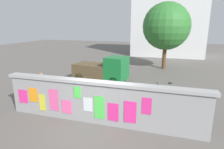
{
  "coord_description": "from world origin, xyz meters",
  "views": [
    {
      "loc": [
        2.55,
        -6.52,
        3.8
      ],
      "look_at": [
        -0.41,
        2.95,
        1.24
      ],
      "focal_mm": 30.8,
      "sensor_mm": 36.0,
      "label": 1
    }
  ],
  "objects_px": {
    "auto_rickshaw_truck": "(103,70)",
    "person_walking": "(42,85)",
    "motorcycle": "(77,96)",
    "bicycle_near": "(166,93)",
    "bicycle_far": "(126,104)",
    "tree_roadside": "(166,26)"
  },
  "relations": [
    {
      "from": "bicycle_far",
      "to": "tree_roadside",
      "type": "height_order",
      "value": "tree_roadside"
    },
    {
      "from": "auto_rickshaw_truck",
      "to": "motorcycle",
      "type": "bearing_deg",
      "value": -89.41
    },
    {
      "from": "bicycle_far",
      "to": "tree_roadside",
      "type": "xyz_separation_m",
      "value": [
        1.18,
        9.69,
        3.33
      ]
    },
    {
      "from": "motorcycle",
      "to": "tree_roadside",
      "type": "relative_size",
      "value": 0.33
    },
    {
      "from": "bicycle_far",
      "to": "person_walking",
      "type": "relative_size",
      "value": 1.05
    },
    {
      "from": "auto_rickshaw_truck",
      "to": "motorcycle",
      "type": "distance_m",
      "value": 3.87
    },
    {
      "from": "motorcycle",
      "to": "person_walking",
      "type": "xyz_separation_m",
      "value": [
        -1.6,
        -0.44,
        0.52
      ]
    },
    {
      "from": "auto_rickshaw_truck",
      "to": "person_walking",
      "type": "bearing_deg",
      "value": -110.01
    },
    {
      "from": "motorcycle",
      "to": "auto_rickshaw_truck",
      "type": "bearing_deg",
      "value": 90.59
    },
    {
      "from": "auto_rickshaw_truck",
      "to": "person_walking",
      "type": "height_order",
      "value": "auto_rickshaw_truck"
    },
    {
      "from": "auto_rickshaw_truck",
      "to": "person_walking",
      "type": "relative_size",
      "value": 2.33
    },
    {
      "from": "auto_rickshaw_truck",
      "to": "bicycle_near",
      "type": "distance_m",
      "value": 4.6
    },
    {
      "from": "bicycle_near",
      "to": "motorcycle",
      "type": "bearing_deg",
      "value": -154.55
    },
    {
      "from": "bicycle_near",
      "to": "bicycle_far",
      "type": "distance_m",
      "value": 2.63
    },
    {
      "from": "bicycle_far",
      "to": "tree_roadside",
      "type": "relative_size",
      "value": 0.3
    },
    {
      "from": "motorcycle",
      "to": "person_walking",
      "type": "distance_m",
      "value": 1.74
    },
    {
      "from": "bicycle_near",
      "to": "tree_roadside",
      "type": "relative_size",
      "value": 0.3
    },
    {
      "from": "bicycle_far",
      "to": "person_walking",
      "type": "height_order",
      "value": "person_walking"
    },
    {
      "from": "motorcycle",
      "to": "tree_roadside",
      "type": "height_order",
      "value": "tree_roadside"
    },
    {
      "from": "motorcycle",
      "to": "bicycle_near",
      "type": "xyz_separation_m",
      "value": [
        4.13,
        1.96,
        -0.1
      ]
    },
    {
      "from": "auto_rickshaw_truck",
      "to": "bicycle_near",
      "type": "height_order",
      "value": "auto_rickshaw_truck"
    },
    {
      "from": "motorcycle",
      "to": "bicycle_far",
      "type": "height_order",
      "value": "bicycle_far"
    }
  ]
}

